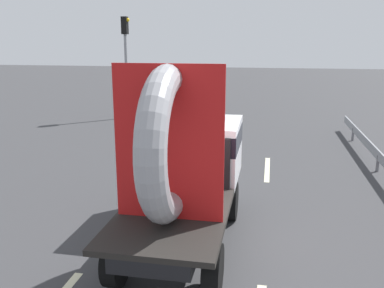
# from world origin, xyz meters

# --- Properties ---
(ground_plane) EXTENTS (120.00, 120.00, 0.00)m
(ground_plane) POSITION_xyz_m (0.00, 0.00, 0.00)
(ground_plane) COLOR #38383A
(flatbed_truck) EXTENTS (2.02, 5.04, 3.81)m
(flatbed_truck) POSITION_xyz_m (-0.27, 0.18, 1.74)
(flatbed_truck) COLOR black
(flatbed_truck) RESTS_ON ground_plane
(distant_sedan) EXTENTS (1.74, 4.05, 1.32)m
(distant_sedan) POSITION_xyz_m (-3.59, 14.43, 0.71)
(distant_sedan) COLOR black
(distant_sedan) RESTS_ON ground_plane
(traffic_light) EXTENTS (0.42, 0.36, 5.41)m
(traffic_light) POSITION_xyz_m (-6.34, 13.69, 3.56)
(traffic_light) COLOR gray
(traffic_light) RESTS_ON ground_plane
(lane_dash_left_far) EXTENTS (0.16, 2.55, 0.01)m
(lane_dash_left_far) POSITION_xyz_m (-1.93, 5.77, 0.00)
(lane_dash_left_far) COLOR beige
(lane_dash_left_far) RESTS_ON ground_plane
(lane_dash_right_far) EXTENTS (0.16, 2.73, 0.01)m
(lane_dash_right_far) POSITION_xyz_m (1.40, 5.50, 0.00)
(lane_dash_right_far) COLOR beige
(lane_dash_right_far) RESTS_ON ground_plane
(oncoming_car) EXTENTS (1.65, 3.85, 1.25)m
(oncoming_car) POSITION_xyz_m (-5.55, 23.92, 0.67)
(oncoming_car) COLOR black
(oncoming_car) RESTS_ON ground_plane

